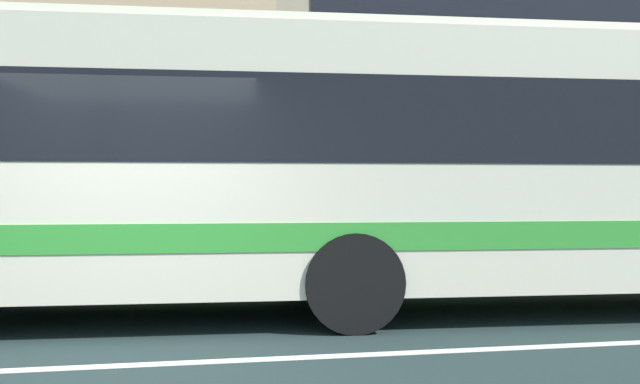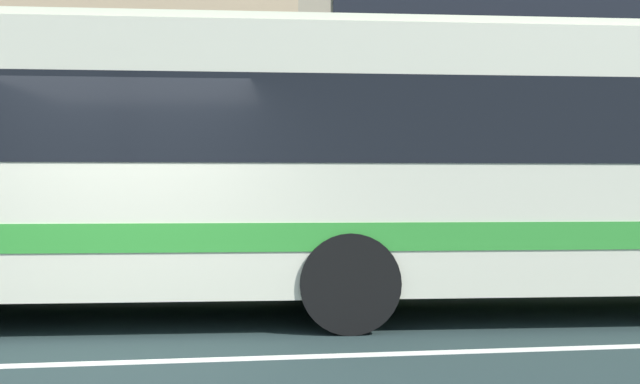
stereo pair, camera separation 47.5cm
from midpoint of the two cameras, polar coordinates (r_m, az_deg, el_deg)
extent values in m
plane|color=#213030|center=(6.59, -17.09, -12.35)|extent=(160.00, 160.00, 0.00)
cube|color=silver|center=(6.59, -17.09, -12.32)|extent=(60.00, 0.16, 0.01)
cube|color=#2E5E21|center=(12.24, 1.15, -4.20)|extent=(23.09, 1.10, 0.97)
cube|color=tan|center=(24.09, 17.91, 8.86)|extent=(19.10, 8.60, 10.08)
cube|color=beige|center=(8.87, 4.49, 2.06)|extent=(12.43, 3.27, 2.73)
cube|color=black|center=(8.89, 4.49, 4.70)|extent=(11.69, 3.25, 0.87)
cube|color=green|center=(8.88, 4.49, -2.79)|extent=(12.18, 3.28, 0.28)
cube|color=beige|center=(9.02, 4.50, 11.14)|extent=(11.91, 2.83, 0.12)
cylinder|color=black|center=(9.94, -1.38, -5.14)|extent=(1.01, 0.34, 1.00)
cylinder|color=black|center=(7.61, 0.74, -6.81)|extent=(1.01, 0.34, 1.00)
camera|label=1|loc=(0.24, -91.64, -0.01)|focal=42.83mm
camera|label=2|loc=(0.24, 88.36, 0.01)|focal=42.83mm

